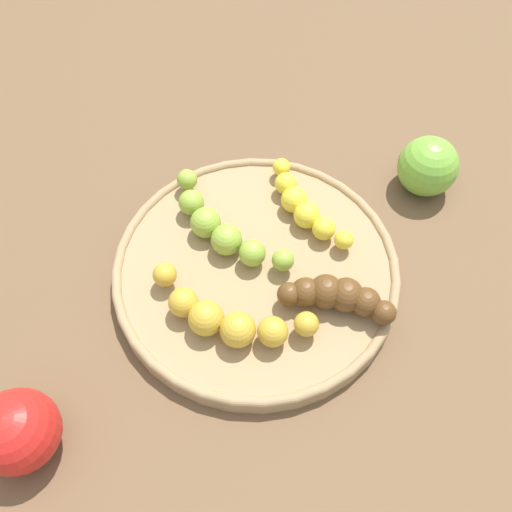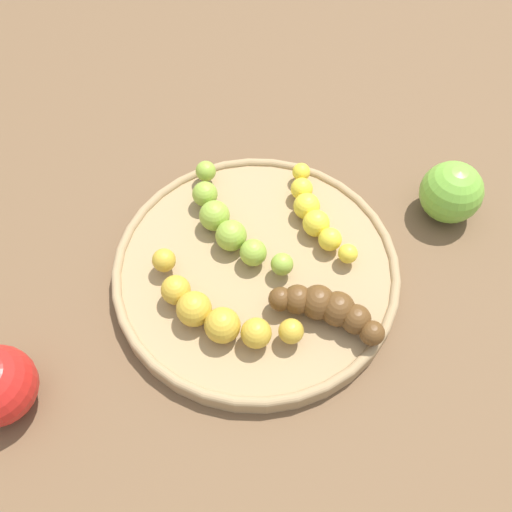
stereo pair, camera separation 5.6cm
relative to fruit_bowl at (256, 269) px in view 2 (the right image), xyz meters
The scene contains 7 objects.
ground_plane 0.01m from the fruit_bowl, ahead, with size 2.40×2.40×0.00m, color brown.
fruit_bowl is the anchor object (origin of this frame).
banana_green 0.06m from the fruit_bowl, behind, with size 0.17×0.06×0.03m.
banana_spotted 0.08m from the fruit_bowl, 60.10° to the right, with size 0.15×0.11×0.03m.
banana_overripe 0.09m from the fruit_bowl, 22.88° to the left, with size 0.09×0.09×0.03m.
banana_yellow 0.09m from the fruit_bowl, 106.13° to the left, with size 0.14×0.04×0.03m.
apple_green 0.23m from the fruit_bowl, 85.75° to the left, with size 0.07×0.07×0.07m, color #72B238.
Camera 2 is at (0.27, -0.13, 0.51)m, focal length 39.57 mm.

